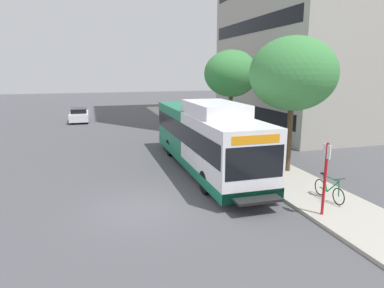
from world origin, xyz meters
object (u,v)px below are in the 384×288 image
(parked_car_far_lane, at_px, (79,115))
(street_tree_mid_block, at_px, (231,74))
(transit_bus, at_px, (205,137))
(bicycle_parked, at_px, (329,189))
(bus_stop_sign_pole, at_px, (325,174))
(street_tree_near_stop, at_px, (293,74))

(parked_car_far_lane, bearing_deg, street_tree_mid_block, -51.81)
(transit_bus, relative_size, street_tree_mid_block, 1.93)
(bicycle_parked, relative_size, street_tree_mid_block, 0.28)
(bus_stop_sign_pole, distance_m, street_tree_mid_block, 13.37)
(transit_bus, distance_m, street_tree_near_stop, 5.35)
(parked_car_far_lane, bearing_deg, street_tree_near_stop, -63.60)
(transit_bus, bearing_deg, bicycle_parked, -61.63)
(bicycle_parked, distance_m, street_tree_near_stop, 5.95)
(bus_stop_sign_pole, bearing_deg, parked_car_far_lane, 108.52)
(bus_stop_sign_pole, relative_size, parked_car_far_lane, 0.58)
(bicycle_parked, bearing_deg, street_tree_near_stop, 81.33)
(bicycle_parked, relative_size, parked_car_far_lane, 0.39)
(bicycle_parked, relative_size, street_tree_near_stop, 0.27)
(bus_stop_sign_pole, height_order, bicycle_parked, bus_stop_sign_pole)
(bicycle_parked, xyz_separation_m, parked_car_far_lane, (-10.01, 25.36, 0.10))
(transit_bus, relative_size, bus_stop_sign_pole, 4.71)
(parked_car_far_lane, bearing_deg, transit_bus, -70.67)
(parked_car_far_lane, bearing_deg, bus_stop_sign_pole, -71.48)
(bicycle_parked, bearing_deg, street_tree_mid_block, 86.54)
(transit_bus, height_order, street_tree_mid_block, street_tree_mid_block)
(street_tree_near_stop, bearing_deg, bicycle_parked, -98.67)
(street_tree_mid_block, bearing_deg, bicycle_parked, -93.46)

